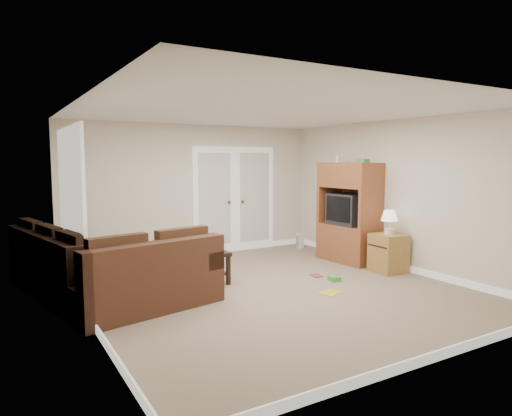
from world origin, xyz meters
TOP-DOWN VIEW (x-y plane):
  - floor at (0.00, 0.00)m, footprint 5.50×5.50m
  - ceiling at (0.00, 0.00)m, footprint 5.00×5.50m
  - wall_left at (-2.50, 0.00)m, footprint 0.02×5.50m
  - wall_right at (2.50, 0.00)m, footprint 0.02×5.50m
  - wall_back at (0.00, 2.75)m, footprint 5.00×0.02m
  - wall_front at (0.00, -2.75)m, footprint 5.00×0.02m
  - baseboards at (0.00, 0.00)m, footprint 5.00×5.50m
  - french_doors at (0.85, 2.71)m, footprint 1.80×0.05m
  - window_left at (-2.46, 1.00)m, footprint 0.05×1.92m
  - sectional_sofa at (-2.19, 0.72)m, footprint 2.41×2.95m
  - coffee_table at (-0.63, 1.10)m, footprint 0.65×1.20m
  - tv_armoire at (2.20, 0.83)m, footprint 0.68×1.15m
  - side_cabinet at (2.20, -0.11)m, footprint 0.50×0.50m
  - space_heater at (2.13, 2.25)m, footprint 0.14×0.12m
  - floor_magazine at (0.61, -0.57)m, footprint 0.36×0.32m
  - floor_greenbox at (1.07, -0.10)m, footprint 0.16×0.20m
  - floor_book at (0.94, 0.27)m, footprint 0.19×0.23m

SIDE VIEW (x-z plane):
  - floor at x=0.00m, z-range 0.00..0.00m
  - floor_magazine at x=0.61m, z-range 0.00..0.01m
  - floor_book at x=0.94m, z-range 0.00..0.02m
  - floor_greenbox at x=1.07m, z-range 0.00..0.07m
  - baseboards at x=0.00m, z-range 0.00..0.10m
  - space_heater at x=2.13m, z-range 0.00..0.32m
  - coffee_table at x=-0.63m, z-range -0.14..0.66m
  - sectional_sofa at x=-2.19m, z-range -0.09..0.78m
  - side_cabinet at x=2.20m, z-range -0.14..0.88m
  - tv_armoire at x=2.20m, z-range -0.06..1.86m
  - french_doors at x=0.85m, z-range -0.03..2.10m
  - wall_left at x=-2.50m, z-range 0.00..2.50m
  - wall_right at x=2.50m, z-range 0.00..2.50m
  - wall_back at x=0.00m, z-range 0.00..2.50m
  - wall_front at x=0.00m, z-range 0.00..2.50m
  - window_left at x=-2.46m, z-range 0.84..2.26m
  - ceiling at x=0.00m, z-range 2.49..2.51m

